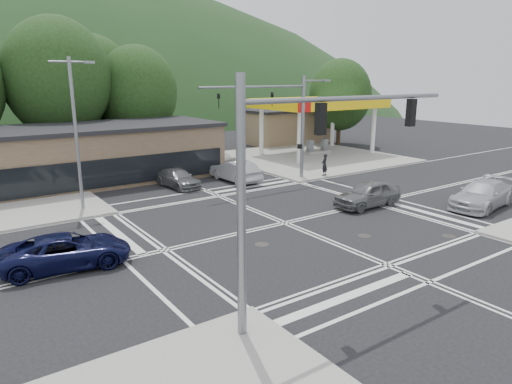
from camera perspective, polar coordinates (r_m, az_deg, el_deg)
ground at (r=25.43m, az=3.61°, el=-3.88°), size 120.00×120.00×0.00m
sidewalk_ne at (r=45.99m, az=6.64°, el=4.33°), size 16.00×16.00×0.15m
gas_station_canopy at (r=47.48m, az=7.84°, el=10.64°), size 12.32×8.34×5.75m
convenience_store at (r=56.51m, az=3.77°, el=8.10°), size 10.00×6.00×3.80m
commercial_row at (r=37.03m, az=-23.44°, el=3.89°), size 24.00×8.00×4.00m
hill_north at (r=110.19m, az=-27.28°, el=8.55°), size 252.00×126.00×140.00m
tree_n_b at (r=43.82m, az=-23.56°, el=12.94°), size 9.00×9.00×12.98m
tree_n_c at (r=45.81m, az=-14.64°, el=12.02°), size 7.60×7.60×10.87m
tree_n_e at (r=48.67m, az=-19.78°, el=12.52°), size 8.40×8.40×11.98m
tree_ne at (r=55.18m, az=10.47°, el=11.85°), size 7.20×7.20×9.99m
streetlight_nw at (r=28.79m, az=-21.54°, el=7.58°), size 2.50×0.25×9.00m
signal_mast_ne at (r=35.03m, az=4.31°, el=9.56°), size 11.65×0.30×8.00m
signal_mast_sw at (r=14.06m, az=4.31°, el=2.83°), size 9.14×0.28×8.00m
car_blue_west at (r=21.04m, az=-22.55°, el=-6.82°), size 5.52×3.17×1.45m
car_grey_center at (r=29.25m, az=13.78°, el=-0.24°), size 4.66×1.89×1.58m
car_silver_east at (r=31.50m, az=26.47°, el=-0.27°), size 5.90×3.04×1.64m
car_queue_a at (r=35.31m, az=-2.60°, el=2.65°), size 1.91×5.03×1.64m
car_queue_b at (r=41.81m, az=-4.83°, el=4.23°), size 1.92×4.10×1.36m
car_northbound at (r=33.96m, az=-9.75°, el=1.70°), size 2.22×4.62×1.30m
pedestrian at (r=37.06m, az=8.55°, el=3.39°), size 0.74×0.61×1.76m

